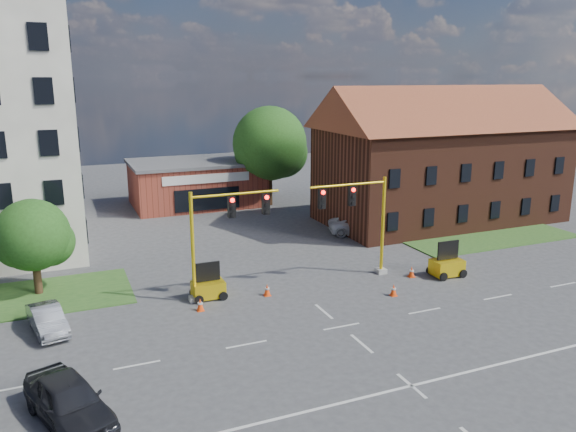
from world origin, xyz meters
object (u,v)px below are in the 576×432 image
object	(u,v)px
signal_mast_east	(360,216)
trailer_east	(447,266)
trailer_west	(208,288)
pickup_white	(362,225)
sedan_dark	(69,401)
signal_mast_west	(222,230)

from	to	relation	value
signal_mast_east	trailer_east	xyz separation A→B (m)	(5.17, -2.01, -3.24)
signal_mast_east	trailer_west	xyz separation A→B (m)	(-9.53, 0.18, -3.29)
trailer_west	pickup_white	distance (m)	16.89
signal_mast_east	trailer_east	size ratio (longest dim) A/B	2.86
trailer_west	pickup_white	world-z (taller)	trailer_west
trailer_east	sedan_dark	bearing A→B (deg)	-160.71
signal_mast_east	sedan_dark	world-z (taller)	signal_mast_east
trailer_west	trailer_east	xyz separation A→B (m)	(14.70, -2.19, 0.04)
signal_mast_east	trailer_east	bearing A→B (deg)	-21.27
trailer_east	trailer_west	bearing A→B (deg)	172.86
signal_mast_west	signal_mast_east	xyz separation A→B (m)	(8.71, 0.00, 0.00)
trailer_east	pickup_white	world-z (taller)	trailer_east
signal_mast_east	sedan_dark	distance (m)	19.73
trailer_east	signal_mast_east	bearing A→B (deg)	160.08
trailer_west	signal_mast_east	bearing A→B (deg)	-1.34
signal_mast_east	trailer_west	bearing A→B (deg)	178.91
signal_mast_east	sedan_dark	bearing A→B (deg)	-151.69
signal_mast_west	trailer_east	size ratio (longest dim) A/B	2.86
pickup_white	sedan_dark	world-z (taller)	sedan_dark
trailer_west	sedan_dark	size ratio (longest dim) A/B	0.41
signal_mast_east	pickup_white	distance (m)	10.47
signal_mast_east	trailer_east	world-z (taller)	signal_mast_east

